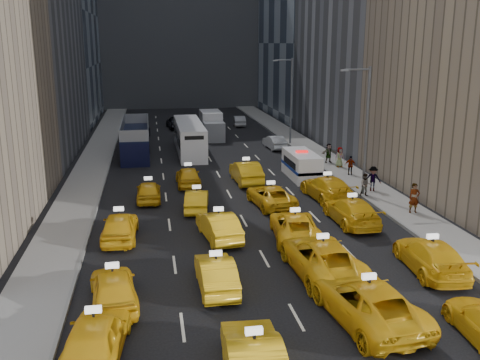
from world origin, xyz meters
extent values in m
plane|color=black|center=(0.00, 0.00, 0.00)|extent=(160.00, 160.00, 0.00)
cube|color=gray|center=(-10.50, 25.00, 0.07)|extent=(3.00, 90.00, 0.15)
cube|color=gray|center=(10.50, 25.00, 0.07)|extent=(3.00, 90.00, 0.15)
cube|color=slate|center=(-9.05, 25.00, 0.09)|extent=(0.15, 90.00, 0.18)
cube|color=slate|center=(9.05, 25.00, 0.09)|extent=(0.15, 90.00, 0.18)
cylinder|color=#595B60|center=(9.30, 12.00, 4.50)|extent=(0.20, 0.20, 9.00)
cylinder|color=#595B60|center=(8.40, 12.00, 8.80)|extent=(1.80, 0.12, 0.12)
cube|color=slate|center=(7.50, 12.00, 8.75)|extent=(0.50, 0.22, 0.12)
cylinder|color=#595B60|center=(9.30, 32.00, 4.50)|extent=(0.20, 0.20, 9.00)
cylinder|color=#595B60|center=(8.40, 32.00, 8.80)|extent=(1.80, 0.12, 0.12)
cube|color=slate|center=(7.50, 32.00, 8.75)|extent=(0.50, 0.22, 0.12)
imported|color=#EAAD13|center=(-7.54, -5.62, 0.82)|extent=(2.43, 4.97, 1.63)
imported|color=#EAAD13|center=(2.61, -4.74, 0.83)|extent=(3.42, 6.26, 1.66)
imported|color=#EAAD13|center=(-7.16, -1.75, 0.77)|extent=(2.36, 4.72, 1.54)
imported|color=#EAAD13|center=(-2.81, -0.93, 0.72)|extent=(1.60, 4.40, 1.44)
imported|color=#EAAD13|center=(2.26, -0.24, 0.84)|extent=(3.03, 6.13, 1.67)
imported|color=#EAAD13|center=(7.41, -0.83, 0.77)|extent=(2.65, 5.50, 1.55)
imported|color=#EAAD13|center=(-7.27, 5.93, 0.78)|extent=(2.05, 4.68, 1.57)
imported|color=#EAAD13|center=(-1.89, 5.19, 0.75)|extent=(2.21, 4.75, 1.51)
imported|color=#EAAD13|center=(2.26, 4.54, 0.72)|extent=(2.98, 5.43, 1.44)
imported|color=#EAAD13|center=(6.28, 6.42, 0.78)|extent=(2.21, 5.36, 1.55)
imported|color=#EAAD13|center=(-5.68, 13.23, 0.69)|extent=(1.67, 4.07, 1.38)
imported|color=#EAAD13|center=(-2.61, 10.58, 0.67)|extent=(1.95, 4.23, 1.35)
imported|color=#EAAD13|center=(2.31, 10.73, 0.69)|extent=(2.86, 5.19, 1.38)
imported|color=#EAAD13|center=(6.48, 11.58, 0.81)|extent=(2.76, 5.77, 1.62)
imported|color=#EAAD13|center=(-2.70, 16.74, 0.74)|extent=(1.77, 4.33, 1.47)
imported|color=#EAAD13|center=(1.79, 16.99, 0.84)|extent=(1.96, 5.15, 1.68)
cube|color=white|center=(6.42, 17.74, 1.04)|extent=(2.63, 5.40, 2.08)
cylinder|color=black|center=(5.58, 16.04, 0.42)|extent=(0.28, 0.83, 0.83)
cylinder|color=black|center=(7.27, 16.04, 0.42)|extent=(0.28, 0.83, 0.83)
cylinder|color=black|center=(5.58, 19.43, 0.42)|extent=(0.28, 0.83, 0.83)
cylinder|color=black|center=(7.27, 19.43, 0.42)|extent=(0.28, 0.83, 0.83)
cube|color=navy|center=(6.42, 17.74, 0.90)|extent=(2.67, 5.41, 0.24)
cube|color=red|center=(6.42, 17.74, 2.15)|extent=(0.98, 0.45, 0.15)
cube|color=black|center=(-6.79, 29.15, 1.62)|extent=(4.01, 11.35, 3.23)
cylinder|color=black|center=(-7.91, 24.49, 0.55)|extent=(0.28, 1.10, 1.10)
cylinder|color=black|center=(-5.68, 24.49, 0.55)|extent=(0.28, 1.10, 1.10)
cylinder|color=black|center=(-7.91, 33.80, 0.55)|extent=(0.28, 1.10, 1.10)
cylinder|color=black|center=(-5.68, 33.80, 0.55)|extent=(0.28, 1.10, 1.10)
cube|color=silver|center=(-1.62, 29.43, 1.50)|extent=(3.51, 11.75, 2.99)
cylinder|color=black|center=(-2.68, 24.54, 0.55)|extent=(0.28, 1.10, 1.10)
cylinder|color=black|center=(-0.56, 24.54, 0.55)|extent=(0.28, 1.10, 1.10)
cylinder|color=black|center=(-2.68, 34.32, 0.55)|extent=(0.28, 1.10, 1.10)
cylinder|color=black|center=(-0.56, 34.32, 0.55)|extent=(0.28, 1.10, 1.10)
cube|color=silver|center=(1.49, 37.17, 1.49)|extent=(2.90, 6.70, 2.97)
cylinder|color=black|center=(0.52, 34.82, 0.55)|extent=(0.28, 1.10, 1.10)
cylinder|color=black|center=(2.45, 34.82, 0.55)|extent=(0.28, 1.10, 1.10)
cylinder|color=black|center=(0.52, 39.52, 0.55)|extent=(0.28, 1.10, 1.10)
cylinder|color=black|center=(2.45, 39.52, 0.55)|extent=(0.28, 1.10, 1.10)
imported|color=#B7BBBF|center=(7.09, 29.89, 0.68)|extent=(1.75, 4.25, 1.37)
imported|color=black|center=(-6.83, 38.08, 0.80)|extent=(3.05, 5.93, 1.60)
imported|color=slate|center=(2.76, 46.26, 0.70)|extent=(2.50, 5.01, 1.40)
imported|color=black|center=(-2.20, 45.03, 0.80)|extent=(2.39, 4.89, 1.61)
imported|color=#929599|center=(6.07, 45.58, 0.67)|extent=(1.68, 4.14, 1.34)
imported|color=gray|center=(10.73, 7.30, 1.10)|extent=(0.72, 0.49, 1.91)
imported|color=gray|center=(9.21, 11.38, 0.96)|extent=(0.87, 0.62, 1.61)
imported|color=gray|center=(10.27, 12.61, 1.05)|extent=(1.25, 0.88, 1.79)
imported|color=gray|center=(10.44, 17.50, 0.92)|extent=(0.98, 0.64, 1.54)
imported|color=gray|center=(10.56, 20.31, 1.01)|extent=(0.87, 0.51, 1.72)
imported|color=gray|center=(10.18, 22.09, 1.01)|extent=(1.66, 0.79, 1.72)
camera|label=1|loc=(-5.41, -22.48, 10.55)|focal=40.00mm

